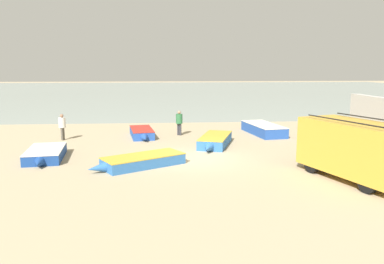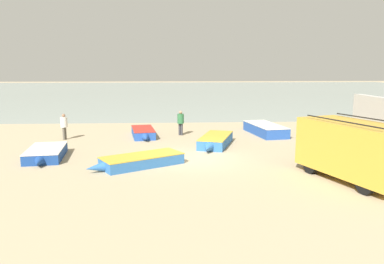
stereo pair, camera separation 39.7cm
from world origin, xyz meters
TOP-DOWN VIEW (x-y plane):
  - ground_plane at (0.00, 0.00)m, footprint 200.00×200.00m
  - sea_water at (0.00, 52.00)m, footprint 120.00×80.00m
  - parked_van at (5.96, -3.86)m, footprint 3.45×5.10m
  - fishing_rowboat_0 at (1.31, 2.96)m, footprint 2.44×4.35m
  - fishing_rowboat_1 at (-7.32, 0.43)m, footprint 2.03×3.85m
  - fishing_rowboat_2 at (-2.61, -1.24)m, footprint 4.30×3.12m
  - fishing_rowboat_3 at (-2.98, 5.97)m, footprint 1.78×3.83m
  - fishing_rowboat_4 at (5.04, 6.64)m, footprint 2.25×5.07m
  - fisherman_0 at (-7.75, 5.31)m, footprint 0.42×0.42m
  - fisherman_1 at (-0.56, 6.43)m, footprint 0.42×0.42m

SIDE VIEW (x-z plane):
  - ground_plane at x=0.00m, z-range 0.00..0.00m
  - sea_water at x=0.00m, z-range 0.00..0.01m
  - fishing_rowboat_2 at x=-2.61m, z-range 0.00..0.49m
  - fishing_rowboat_1 at x=-7.32m, z-range 0.00..0.51m
  - fishing_rowboat_3 at x=-2.98m, z-range 0.00..0.53m
  - fishing_rowboat_0 at x=1.31m, z-range 0.00..0.57m
  - fishing_rowboat_4 at x=5.04m, z-range 0.00..0.67m
  - fisherman_0 at x=-7.75m, z-range 0.16..1.76m
  - fisherman_1 at x=-0.56m, z-range 0.16..1.77m
  - parked_van at x=5.96m, z-range 0.04..2.48m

